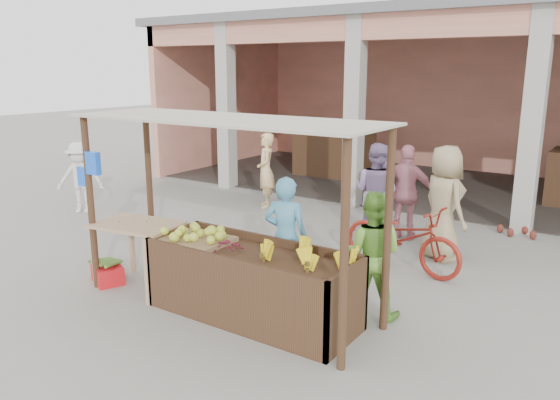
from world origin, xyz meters
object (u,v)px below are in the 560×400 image
Objects in this scene: side_table at (138,233)px; motorcycle at (402,236)px; vendor_blue at (286,233)px; vendor_green at (372,251)px; red_crate at (108,274)px; fruit_stall at (252,286)px.

motorcycle is (2.72, 2.66, -0.25)m from side_table.
vendor_green is at bearing 171.10° from vendor_blue.
vendor_blue is at bearing 47.74° from red_crate.
side_table is (-1.84, -0.12, 0.38)m from fruit_stall.
fruit_stall is at bearing -4.88° from side_table.
motorcycle is at bearing 64.91° from red_crate.
side_table reaches higher than red_crate.
fruit_stall is 1.51× the size of vendor_blue.
vendor_blue is at bearing -7.52° from vendor_green.
motorcycle is at bearing 70.84° from fruit_stall.
red_crate is (-0.52, -0.14, -0.65)m from side_table.
vendor_green is 0.81× the size of motorcycle.
vendor_green is at bearing -162.54° from motorcycle.
motorcycle is at bearing -93.91° from vendor_green.
fruit_stall reaches higher than red_crate.
vendor_green reaches higher than side_table.
vendor_green reaches higher than motorcycle.
fruit_stall is 1.50m from vendor_green.
vendor_blue is 2.02m from motorcycle.
red_crate is at bearing 139.23° from motorcycle.
vendor_green is at bearing 9.75° from side_table.
red_crate is at bearing 9.31° from vendor_blue.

